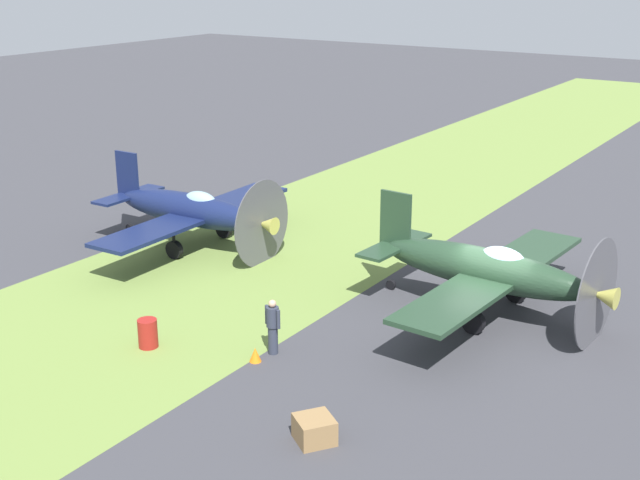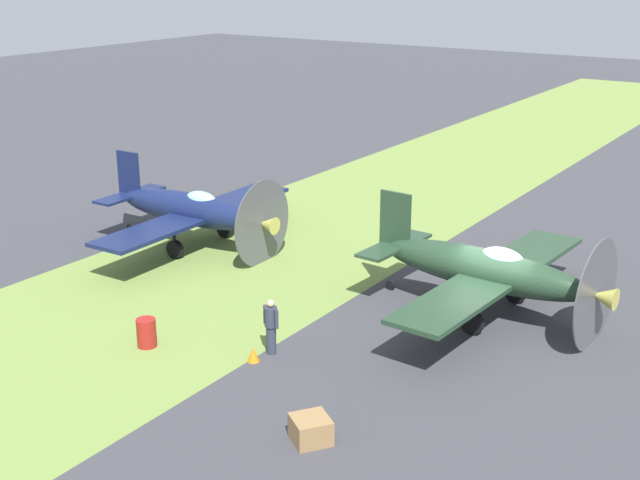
% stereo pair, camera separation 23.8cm
% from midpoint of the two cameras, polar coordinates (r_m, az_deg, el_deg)
% --- Properties ---
extents(ground_plane, '(160.00, 160.00, 0.00)m').
position_cam_midpoint_polar(ground_plane, '(28.36, 11.46, -5.34)').
color(ground_plane, '#38383D').
extents(grass_verge, '(120.00, 11.00, 0.01)m').
position_cam_midpoint_polar(grass_verge, '(33.17, -4.90, -1.45)').
color(grass_verge, olive).
rests_on(grass_verge, ground).
extents(airplane_lead, '(10.68, 8.45, 3.80)m').
position_cam_midpoint_polar(airplane_lead, '(28.18, 11.47, -2.00)').
color(airplane_lead, '#233D28').
rests_on(airplane_lead, ground).
extents(airplane_wingman, '(10.37, 8.24, 3.71)m').
position_cam_midpoint_polar(airplane_wingman, '(34.74, -8.42, 2.04)').
color(airplane_wingman, '#141E47').
rests_on(airplane_wingman, ground).
extents(ground_crew_mechanic, '(0.38, 0.62, 1.73)m').
position_cam_midpoint_polar(ground_crew_mechanic, '(25.25, -3.07, -5.78)').
color(ground_crew_mechanic, '#2D3342').
rests_on(ground_crew_mechanic, ground).
extents(fuel_drum, '(0.60, 0.60, 0.90)m').
position_cam_midpoint_polar(fuel_drum, '(26.35, -11.40, -6.17)').
color(fuel_drum, maroon).
rests_on(fuel_drum, ground).
extents(supply_crate, '(1.26, 1.26, 0.64)m').
position_cam_midpoint_polar(supply_crate, '(21.17, -0.30, -12.69)').
color(supply_crate, olive).
rests_on(supply_crate, ground).
extents(runway_marker_cone, '(0.36, 0.36, 0.44)m').
position_cam_midpoint_polar(runway_marker_cone, '(25.09, -4.26, -7.72)').
color(runway_marker_cone, orange).
rests_on(runway_marker_cone, ground).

